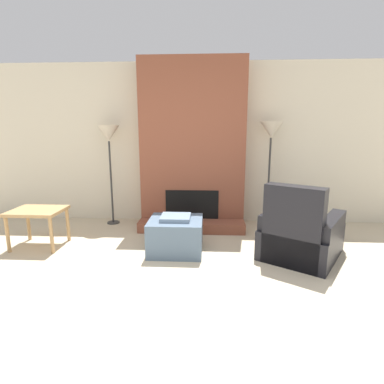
% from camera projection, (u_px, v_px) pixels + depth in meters
% --- Properties ---
extents(ground_plane, '(24.00, 24.00, 0.00)m').
position_uv_depth(ground_plane, '(173.00, 341.00, 2.22)').
color(ground_plane, beige).
extents(wall_back, '(7.48, 0.06, 2.60)m').
position_uv_depth(wall_back, '(194.00, 144.00, 4.98)').
color(wall_back, beige).
rests_on(wall_back, ground_plane).
extents(fireplace, '(1.63, 0.76, 2.60)m').
position_uv_depth(fireplace, '(193.00, 149.00, 4.74)').
color(fireplace, brown).
rests_on(fireplace, ground_plane).
extents(ottoman, '(0.67, 0.62, 0.48)m').
position_uv_depth(ottoman, '(176.00, 235.00, 3.81)').
color(ottoman, slate).
rests_on(ottoman, ground_plane).
extents(armchair, '(1.21, 1.26, 0.94)m').
position_uv_depth(armchair, '(300.00, 236.00, 3.63)').
color(armchair, black).
rests_on(armchair, ground_plane).
extents(side_table, '(0.65, 0.53, 0.51)m').
position_uv_depth(side_table, '(38.00, 215.00, 3.95)').
color(side_table, tan).
rests_on(side_table, ground_plane).
extents(floor_lamp_left, '(0.35, 0.35, 1.61)m').
position_uv_depth(floor_lamp_left, '(109.00, 138.00, 4.75)').
color(floor_lamp_left, '#333333').
rests_on(floor_lamp_left, ground_plane).
extents(floor_lamp_right, '(0.35, 0.35, 1.66)m').
position_uv_depth(floor_lamp_right, '(271.00, 134.00, 4.60)').
color(floor_lamp_right, '#333333').
rests_on(floor_lamp_right, ground_plane).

